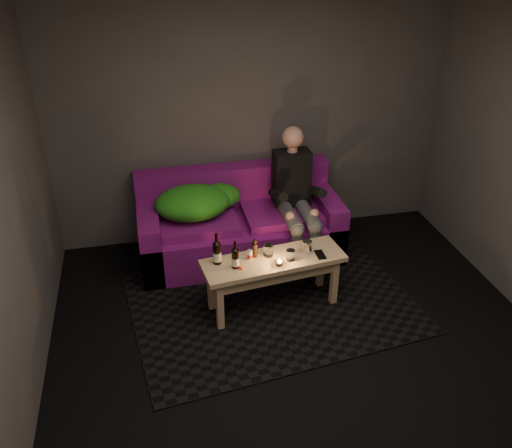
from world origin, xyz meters
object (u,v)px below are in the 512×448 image
(person, at_px, (296,195))
(sofa, at_px, (239,226))
(steel_cup, at_px, (307,247))
(beer_bottle_a, at_px, (217,253))
(coffee_table, at_px, (273,267))
(beer_bottle_b, at_px, (235,258))

(person, bearing_deg, sofa, 163.34)
(sofa, height_order, steel_cup, sofa)
(beer_bottle_a, bearing_deg, sofa, 68.70)
(coffee_table, height_order, beer_bottle_b, beer_bottle_b)
(person, relative_size, steel_cup, 11.37)
(coffee_table, bearing_deg, steel_cup, 5.68)
(coffee_table, xyz_separation_m, beer_bottle_b, (-0.34, -0.06, 0.18))
(sofa, bearing_deg, beer_bottle_b, -102.22)
(sofa, relative_size, beer_bottle_a, 6.89)
(person, distance_m, steel_cup, 0.76)
(person, height_order, steel_cup, person)
(sofa, relative_size, steel_cup, 17.04)
(steel_cup, bearing_deg, sofa, 115.25)
(steel_cup, bearing_deg, coffee_table, -174.32)
(person, bearing_deg, beer_bottle_b, -131.89)
(person, xyz_separation_m, steel_cup, (-0.11, -0.75, -0.12))
(person, height_order, beer_bottle_a, person)
(beer_bottle_b, bearing_deg, coffee_table, 10.28)
(coffee_table, height_order, beer_bottle_a, beer_bottle_a)
(coffee_table, bearing_deg, beer_bottle_b, -169.72)
(beer_bottle_a, relative_size, steel_cup, 2.47)
(sofa, xyz_separation_m, steel_cup, (0.43, -0.91, 0.25))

